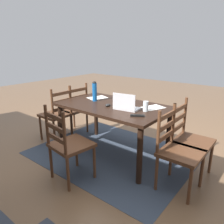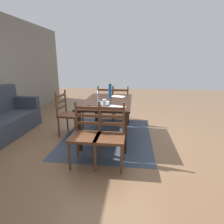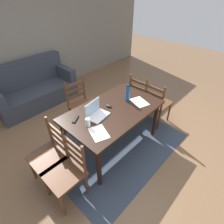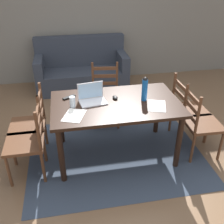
# 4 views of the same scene
# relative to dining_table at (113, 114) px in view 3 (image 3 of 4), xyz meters

# --- Properties ---
(ground_plane) EXTENTS (14.00, 14.00, 0.00)m
(ground_plane) POSITION_rel_dining_table_xyz_m (0.00, 0.00, -0.68)
(ground_plane) COLOR brown
(area_rug) EXTENTS (2.30, 1.80, 0.01)m
(area_rug) POSITION_rel_dining_table_xyz_m (0.00, 0.00, -0.68)
(area_rug) COLOR #333D4C
(area_rug) RESTS_ON ground
(wall_back) EXTENTS (8.00, 0.12, 2.70)m
(wall_back) POSITION_rel_dining_table_xyz_m (0.00, 2.78, 0.67)
(wall_back) COLOR slate
(wall_back) RESTS_ON ground
(dining_table) EXTENTS (1.57, 0.95, 0.78)m
(dining_table) POSITION_rel_dining_table_xyz_m (0.00, 0.00, 0.00)
(dining_table) COLOR black
(dining_table) RESTS_ON ground
(chair_left_near) EXTENTS (0.44, 0.44, 0.95)m
(chair_left_near) POSITION_rel_dining_table_xyz_m (-1.07, -0.19, -0.22)
(chair_left_near) COLOR #56331E
(chair_left_near) RESTS_ON ground
(chair_left_far) EXTENTS (0.44, 0.44, 0.95)m
(chair_left_far) POSITION_rel_dining_table_xyz_m (-1.07, 0.19, -0.22)
(chair_left_far) COLOR #56331E
(chair_left_far) RESTS_ON ground
(chair_right_far) EXTENTS (0.44, 0.44, 0.95)m
(chair_right_far) POSITION_rel_dining_table_xyz_m (1.07, 0.19, -0.22)
(chair_right_far) COLOR #56331E
(chair_right_far) RESTS_ON ground
(chair_far_head) EXTENTS (0.49, 0.49, 0.95)m
(chair_far_head) POSITION_rel_dining_table_xyz_m (0.01, 0.84, -0.22)
(chair_far_head) COLOR #56331E
(chair_far_head) RESTS_ON ground
(chair_right_near) EXTENTS (0.45, 0.45, 0.95)m
(chair_right_near) POSITION_rel_dining_table_xyz_m (1.07, -0.19, -0.22)
(chair_right_near) COLOR #56331E
(chair_right_near) RESTS_ON ground
(couch) EXTENTS (1.80, 0.80, 1.00)m
(couch) POSITION_rel_dining_table_xyz_m (-0.25, 2.30, -0.33)
(couch) COLOR #2D333D
(couch) RESTS_ON ground
(laptop) EXTENTS (0.35, 0.27, 0.23)m
(laptop) POSITION_rel_dining_table_xyz_m (-0.28, 0.09, 0.15)
(laptop) COLOR silver
(laptop) RESTS_ON dining_table
(water_bottle) EXTENTS (0.07, 0.07, 0.31)m
(water_bottle) POSITION_rel_dining_table_xyz_m (0.36, -0.00, 0.25)
(water_bottle) COLOR #145199
(water_bottle) RESTS_ON dining_table
(drinking_glass) EXTENTS (0.07, 0.07, 0.13)m
(drinking_glass) POSITION_rel_dining_table_xyz_m (-0.52, -0.02, 0.16)
(drinking_glass) COLOR silver
(drinking_glass) RESTS_ON dining_table
(computer_mouse) EXTENTS (0.07, 0.11, 0.03)m
(computer_mouse) POSITION_rel_dining_table_xyz_m (0.01, 0.10, 0.11)
(computer_mouse) COLOR black
(computer_mouse) RESTS_ON dining_table
(tv_remote) EXTENTS (0.17, 0.12, 0.02)m
(tv_remote) POSITION_rel_dining_table_xyz_m (-0.56, 0.23, 0.11)
(tv_remote) COLOR black
(tv_remote) RESTS_ON dining_table
(paper_stack_left) EXTENTS (0.29, 0.35, 0.00)m
(paper_stack_left) POSITION_rel_dining_table_xyz_m (0.46, -0.18, 0.10)
(paper_stack_left) COLOR white
(paper_stack_left) RESTS_ON dining_table
(paper_stack_right) EXTENTS (0.30, 0.35, 0.00)m
(paper_stack_right) POSITION_rel_dining_table_xyz_m (-0.52, -0.22, 0.10)
(paper_stack_right) COLOR white
(paper_stack_right) RESTS_ON dining_table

